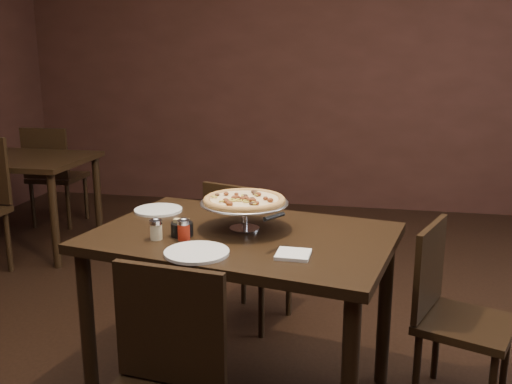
# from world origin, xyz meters

# --- Properties ---
(room) EXTENTS (6.04, 7.04, 2.84)m
(room) POSITION_xyz_m (0.06, 0.03, 1.40)
(room) COLOR black
(room) RESTS_ON ground
(dining_table) EXTENTS (1.40, 1.06, 0.79)m
(dining_table) POSITION_xyz_m (0.03, 0.06, 0.68)
(dining_table) COLOR black
(dining_table) RESTS_ON ground
(background_table) EXTENTS (1.20, 0.80, 0.75)m
(background_table) POSITION_xyz_m (-2.20, 1.70, 0.65)
(background_table) COLOR black
(background_table) RESTS_ON ground
(pizza_stand) EXTENTS (0.39, 0.39, 0.16)m
(pizza_stand) POSITION_xyz_m (0.03, 0.11, 0.92)
(pizza_stand) COLOR #BABAC1
(pizza_stand) RESTS_ON dining_table
(parmesan_shaker) EXTENTS (0.05, 0.05, 0.09)m
(parmesan_shaker) POSITION_xyz_m (-0.30, -0.09, 0.83)
(parmesan_shaker) COLOR #F2EBBC
(parmesan_shaker) RESTS_ON dining_table
(pepper_flake_shaker) EXTENTS (0.05, 0.05, 0.10)m
(pepper_flake_shaker) POSITION_xyz_m (-0.19, -0.08, 0.83)
(pepper_flake_shaker) COLOR maroon
(pepper_flake_shaker) RESTS_ON dining_table
(packet_caddy) EXTENTS (0.09, 0.09, 0.07)m
(packet_caddy) POSITION_xyz_m (-0.21, -0.03, 0.82)
(packet_caddy) COLOR black
(packet_caddy) RESTS_ON dining_table
(napkin_stack) EXTENTS (0.13, 0.13, 0.01)m
(napkin_stack) POSITION_xyz_m (0.29, -0.18, 0.79)
(napkin_stack) COLOR white
(napkin_stack) RESTS_ON dining_table
(plate_left) EXTENTS (0.23, 0.23, 0.01)m
(plate_left) POSITION_xyz_m (-0.45, 0.31, 0.79)
(plate_left) COLOR white
(plate_left) RESTS_ON dining_table
(plate_near) EXTENTS (0.25, 0.25, 0.01)m
(plate_near) POSITION_xyz_m (-0.08, -0.23, 0.79)
(plate_near) COLOR white
(plate_near) RESTS_ON dining_table
(serving_spatula) EXTENTS (0.15, 0.15, 0.02)m
(serving_spatula) POSITION_xyz_m (0.20, -0.10, 0.91)
(serving_spatula) COLOR #BABAC1
(serving_spatula) RESTS_ON pizza_stand
(chair_far) EXTENTS (0.51, 0.51, 0.85)m
(chair_far) POSITION_xyz_m (-0.11, 0.76, 0.46)
(chair_far) COLOR black
(chair_far) RESTS_ON ground
(chair_side) EXTENTS (0.49, 0.49, 0.82)m
(chair_side) POSITION_xyz_m (0.94, 0.21, 0.45)
(chair_side) COLOR black
(chair_side) RESTS_ON ground
(bg_chair_far) EXTENTS (0.44, 0.44, 0.91)m
(bg_chair_far) POSITION_xyz_m (-2.22, 2.33, 0.50)
(bg_chair_far) COLOR black
(bg_chair_far) RESTS_ON ground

